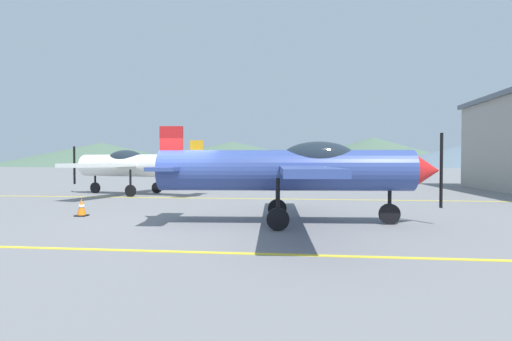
# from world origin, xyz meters

# --- Properties ---
(ground_plane) EXTENTS (400.00, 400.00, 0.00)m
(ground_plane) POSITION_xyz_m (0.00, 0.00, 0.00)
(ground_plane) COLOR slate
(apron_line_near) EXTENTS (80.00, 0.16, 0.01)m
(apron_line_near) POSITION_xyz_m (0.00, -3.39, 0.01)
(apron_line_near) COLOR yellow
(apron_line_near) RESTS_ON ground_plane
(apron_line_far) EXTENTS (80.00, 0.16, 0.01)m
(apron_line_far) POSITION_xyz_m (0.00, 7.94, 0.01)
(apron_line_far) COLOR yellow
(apron_line_far) RESTS_ON ground_plane
(airplane_near) EXTENTS (8.30, 9.55, 2.86)m
(airplane_near) POSITION_xyz_m (3.66, 0.53, 1.61)
(airplane_near) COLOR #33478C
(airplane_near) RESTS_ON ground_plane
(airplane_mid) EXTENTS (8.36, 9.52, 2.86)m
(airplane_mid) POSITION_xyz_m (-5.09, 9.55, 1.61)
(airplane_mid) COLOR white
(airplane_mid) RESTS_ON ground_plane
(airplane_far) EXTENTS (8.34, 9.56, 2.86)m
(airplane_far) POSITION_xyz_m (2.46, 19.88, 1.61)
(airplane_far) COLOR #33478C
(airplane_far) RESTS_ON ground_plane
(airplane_back) EXTENTS (8.31, 9.55, 2.86)m
(airplane_back) POSITION_xyz_m (-6.08, 29.29, 1.61)
(airplane_back) COLOR silver
(airplane_back) RESTS_ON ground_plane
(car_sedan) EXTENTS (2.09, 4.34, 1.62)m
(car_sedan) POSITION_xyz_m (9.05, 30.66, 0.84)
(car_sedan) COLOR #3372BF
(car_sedan) RESTS_ON ground_plane
(traffic_cone_front) EXTENTS (0.36, 0.36, 0.59)m
(traffic_cone_front) POSITION_xyz_m (-3.44, 1.33, 0.29)
(traffic_cone_front) COLOR black
(traffic_cone_front) RESTS_ON ground_plane
(hill_left) EXTENTS (69.68, 69.68, 7.79)m
(hill_left) POSITION_xyz_m (-65.13, 120.76, 3.89)
(hill_left) COLOR #4C6651
(hill_left) RESTS_ON ground_plane
(hill_centerleft) EXTENTS (67.14, 67.14, 7.48)m
(hill_centerleft) POSITION_xyz_m (-17.77, 110.94, 3.74)
(hill_centerleft) COLOR #4C6651
(hill_centerleft) RESTS_ON ground_plane
(hill_centerright) EXTENTS (73.49, 73.49, 10.68)m
(hill_centerright) POSITION_xyz_m (30.99, 152.40, 5.34)
(hill_centerright) COLOR #4C6651
(hill_centerright) RESTS_ON ground_plane
(hill_right) EXTENTS (73.84, 73.84, 9.26)m
(hill_right) POSITION_xyz_m (62.18, 111.05, 4.63)
(hill_right) COLOR slate
(hill_right) RESTS_ON ground_plane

